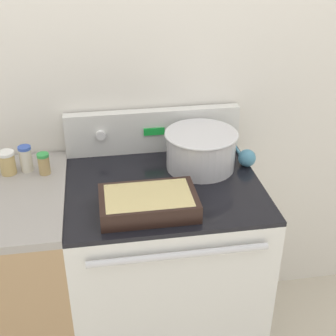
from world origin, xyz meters
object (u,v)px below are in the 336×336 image
(casserole_dish, at_px, (148,202))
(ladle, at_px, (246,157))
(mixing_bowl, at_px, (201,148))
(spice_jar_white_cap, at_px, (7,163))
(spice_jar_blue_cap, at_px, (26,159))
(spice_jar_green_cap, at_px, (44,164))

(casserole_dish, xyz_separation_m, ladle, (0.44, 0.28, -0.00))
(mixing_bowl, bearing_deg, casserole_dish, -131.42)
(mixing_bowl, relative_size, casserole_dish, 0.87)
(ladle, bearing_deg, spice_jar_white_cap, 176.55)
(ladle, relative_size, spice_jar_blue_cap, 2.59)
(spice_jar_white_cap, bearing_deg, ladle, -3.45)
(spice_jar_green_cap, bearing_deg, spice_jar_blue_cap, 153.57)
(casserole_dish, distance_m, spice_jar_blue_cap, 0.57)
(mixing_bowl, height_order, ladle, mixing_bowl)
(spice_jar_blue_cap, xyz_separation_m, spice_jar_white_cap, (-0.07, -0.01, -0.01))
(mixing_bowl, bearing_deg, spice_jar_green_cap, 177.55)
(spice_jar_blue_cap, bearing_deg, casserole_dish, -37.76)
(spice_jar_blue_cap, bearing_deg, mixing_bowl, -5.10)
(spice_jar_white_cap, bearing_deg, spice_jar_blue_cap, 8.87)
(mixing_bowl, xyz_separation_m, spice_jar_white_cap, (-0.77, 0.05, -0.03))
(spice_jar_blue_cap, relative_size, spice_jar_white_cap, 1.13)
(mixing_bowl, relative_size, spice_jar_white_cap, 3.12)
(ladle, relative_size, spice_jar_white_cap, 2.92)
(mixing_bowl, height_order, spice_jar_white_cap, mixing_bowl)
(spice_jar_green_cap, bearing_deg, spice_jar_white_cap, 170.28)
(spice_jar_green_cap, height_order, spice_jar_white_cap, spice_jar_white_cap)
(mixing_bowl, distance_m, spice_jar_white_cap, 0.77)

